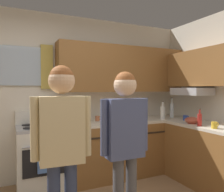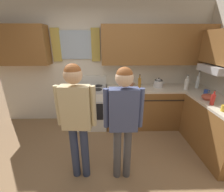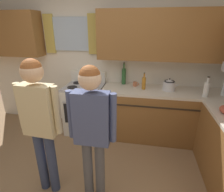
{
  "view_description": "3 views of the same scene",
  "coord_description": "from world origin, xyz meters",
  "px_view_note": "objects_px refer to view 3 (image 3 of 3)",
  "views": [
    {
      "loc": [
        -0.65,
        -1.73,
        1.43
      ],
      "look_at": [
        0.47,
        0.68,
        1.34
      ],
      "focal_mm": 35.88,
      "sensor_mm": 36.0,
      "label": 1
    },
    {
      "loc": [
        0.16,
        -1.56,
        1.87
      ],
      "look_at": [
        0.21,
        0.58,
        1.07
      ],
      "focal_mm": 24.27,
      "sensor_mm": 36.0,
      "label": 2
    },
    {
      "loc": [
        0.82,
        -1.38,
        1.91
      ],
      "look_at": [
        0.43,
        0.75,
        1.05
      ],
      "focal_mm": 28.86,
      "sensor_mm": 36.0,
      "label": 3
    }
  ],
  "objects_px": {
    "stove_oven": "(85,107)",
    "bottle_milk_white": "(206,89)",
    "cup_terracotta": "(135,84)",
    "bottle_wine_green": "(124,76)",
    "stovetop_kettle": "(169,85)",
    "adult_in_plaid": "(92,124)",
    "bottle_oil_amber": "(144,83)",
    "adult_left": "(39,115)"
  },
  "relations": [
    {
      "from": "stovetop_kettle",
      "to": "stove_oven",
      "type": "bearing_deg",
      "value": -179.34
    },
    {
      "from": "bottle_wine_green",
      "to": "cup_terracotta",
      "type": "distance_m",
      "value": 0.27
    },
    {
      "from": "bottle_wine_green",
      "to": "adult_in_plaid",
      "type": "relative_size",
      "value": 0.25
    },
    {
      "from": "stove_oven",
      "to": "bottle_milk_white",
      "type": "xyz_separation_m",
      "value": [
        1.98,
        -0.18,
        0.55
      ]
    },
    {
      "from": "stove_oven",
      "to": "bottle_wine_green",
      "type": "height_order",
      "value": "bottle_wine_green"
    },
    {
      "from": "cup_terracotta",
      "to": "stovetop_kettle",
      "type": "xyz_separation_m",
      "value": [
        0.56,
        -0.12,
        0.06
      ]
    },
    {
      "from": "bottle_oil_amber",
      "to": "stovetop_kettle",
      "type": "bearing_deg",
      "value": 2.24
    },
    {
      "from": "bottle_milk_white",
      "to": "bottle_wine_green",
      "type": "relative_size",
      "value": 0.79
    },
    {
      "from": "stove_oven",
      "to": "adult_in_plaid",
      "type": "distance_m",
      "value": 1.63
    },
    {
      "from": "stove_oven",
      "to": "adult_in_plaid",
      "type": "xyz_separation_m",
      "value": [
        0.57,
        -1.43,
        0.53
      ]
    },
    {
      "from": "adult_in_plaid",
      "to": "stovetop_kettle",
      "type": "bearing_deg",
      "value": 58.3
    },
    {
      "from": "stove_oven",
      "to": "bottle_milk_white",
      "type": "height_order",
      "value": "bottle_milk_white"
    },
    {
      "from": "bottle_wine_green",
      "to": "stovetop_kettle",
      "type": "relative_size",
      "value": 1.44
    },
    {
      "from": "stovetop_kettle",
      "to": "adult_left",
      "type": "distance_m",
      "value": 2.05
    },
    {
      "from": "bottle_milk_white",
      "to": "bottle_oil_amber",
      "type": "distance_m",
      "value": 0.94
    },
    {
      "from": "cup_terracotta",
      "to": "bottle_wine_green",
      "type": "bearing_deg",
      "value": 154.69
    },
    {
      "from": "bottle_milk_white",
      "to": "bottle_oil_amber",
      "type": "xyz_separation_m",
      "value": [
        -0.93,
        0.18,
        -0.01
      ]
    },
    {
      "from": "bottle_wine_green",
      "to": "cup_terracotta",
      "type": "bearing_deg",
      "value": -25.31
    },
    {
      "from": "adult_left",
      "to": "cup_terracotta",
      "type": "bearing_deg",
      "value": 59.17
    },
    {
      "from": "bottle_wine_green",
      "to": "stovetop_kettle",
      "type": "height_order",
      "value": "bottle_wine_green"
    },
    {
      "from": "bottle_oil_amber",
      "to": "adult_in_plaid",
      "type": "height_order",
      "value": "adult_in_plaid"
    },
    {
      "from": "adult_left",
      "to": "bottle_oil_amber",
      "type": "bearing_deg",
      "value": 52.79
    },
    {
      "from": "stove_oven",
      "to": "bottle_oil_amber",
      "type": "distance_m",
      "value": 1.18
    },
    {
      "from": "bottle_milk_white",
      "to": "adult_left",
      "type": "relative_size",
      "value": 0.19
    },
    {
      "from": "bottle_wine_green",
      "to": "adult_in_plaid",
      "type": "height_order",
      "value": "adult_in_plaid"
    },
    {
      "from": "stove_oven",
      "to": "bottle_oil_amber",
      "type": "xyz_separation_m",
      "value": [
        1.05,
        0.0,
        0.54
      ]
    },
    {
      "from": "stove_oven",
      "to": "bottle_wine_green",
      "type": "xyz_separation_m",
      "value": [
        0.68,
        0.24,
        0.58
      ]
    },
    {
      "from": "bottle_wine_green",
      "to": "cup_terracotta",
      "type": "relative_size",
      "value": 3.62
    },
    {
      "from": "bottle_wine_green",
      "to": "bottle_oil_amber",
      "type": "bearing_deg",
      "value": -32.69
    },
    {
      "from": "adult_in_plaid",
      "to": "bottle_wine_green",
      "type": "bearing_deg",
      "value": 86.11
    },
    {
      "from": "bottle_oil_amber",
      "to": "cup_terracotta",
      "type": "bearing_deg",
      "value": 138.37
    },
    {
      "from": "stove_oven",
      "to": "bottle_oil_amber",
      "type": "bearing_deg",
      "value": 0.03
    },
    {
      "from": "bottle_milk_white",
      "to": "adult_in_plaid",
      "type": "relative_size",
      "value": 0.2
    },
    {
      "from": "bottle_milk_white",
      "to": "adult_in_plaid",
      "type": "distance_m",
      "value": 1.88
    },
    {
      "from": "bottle_wine_green",
      "to": "adult_left",
      "type": "xyz_separation_m",
      "value": [
        -0.7,
        -1.64,
        -0.03
      ]
    },
    {
      "from": "bottle_milk_white",
      "to": "adult_left",
      "type": "xyz_separation_m",
      "value": [
        -1.99,
        -1.23,
        0.0
      ]
    },
    {
      "from": "cup_terracotta",
      "to": "adult_left",
      "type": "distance_m",
      "value": 1.79
    },
    {
      "from": "bottle_oil_amber",
      "to": "cup_terracotta",
      "type": "distance_m",
      "value": 0.21
    },
    {
      "from": "adult_in_plaid",
      "to": "stove_oven",
      "type": "bearing_deg",
      "value": 111.74
    },
    {
      "from": "bottle_milk_white",
      "to": "bottle_wine_green",
      "type": "xyz_separation_m",
      "value": [
        -1.29,
        0.41,
        0.03
      ]
    },
    {
      "from": "stove_oven",
      "to": "bottle_wine_green",
      "type": "relative_size",
      "value": 2.79
    },
    {
      "from": "bottle_milk_white",
      "to": "stovetop_kettle",
      "type": "xyz_separation_m",
      "value": [
        -0.51,
        0.19,
        -0.02
      ]
    }
  ]
}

